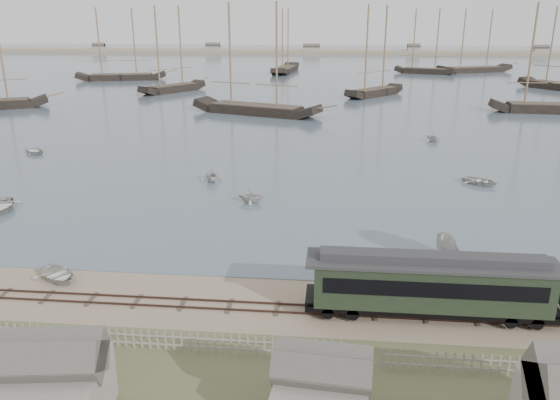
{
  "coord_description": "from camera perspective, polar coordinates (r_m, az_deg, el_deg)",
  "views": [
    {
      "loc": [
        2.14,
        -31.82,
        17.22
      ],
      "look_at": [
        -1.89,
        8.86,
        3.5
      ],
      "focal_mm": 35.0,
      "sensor_mm": 36.0,
      "label": 1
    }
  ],
  "objects": [
    {
      "name": "ground",
      "position": [
        36.24,
        1.62,
        -9.82
      ],
      "size": [
        600.0,
        600.0,
        0.0
      ],
      "primitive_type": "plane",
      "color": "gray",
      "rests_on": "ground"
    },
    {
      "name": "harbor_water",
      "position": [
        202.56,
        5.17,
        13.61
      ],
      "size": [
        600.0,
        336.0,
        0.06
      ],
      "primitive_type": "cube",
      "color": "#42505F",
      "rests_on": "ground"
    },
    {
      "name": "rail_track",
      "position": [
        34.48,
        1.37,
        -11.33
      ],
      "size": [
        120.0,
        1.8,
        0.16
      ],
      "color": "#3D2821",
      "rests_on": "ground"
    },
    {
      "name": "picket_fence_west",
      "position": [
        31.42,
        -11.7,
        -15.12
      ],
      "size": [
        19.0,
        0.1,
        1.2
      ],
      "primitive_type": null,
      "color": "slate",
      "rests_on": "ground"
    },
    {
      "name": "picket_fence_east",
      "position": [
        31.55,
        24.84,
        -16.47
      ],
      "size": [
        15.0,
        0.1,
        1.2
      ],
      "primitive_type": null,
      "color": "slate",
      "rests_on": "ground"
    },
    {
      "name": "far_spit",
      "position": [
        282.36,
        5.39,
        14.97
      ],
      "size": [
        500.0,
        20.0,
        1.8
      ],
      "primitive_type": "cube",
      "color": "gray",
      "rests_on": "ground"
    },
    {
      "name": "passenger_coach",
      "position": [
        33.9,
        15.42,
        -8.37
      ],
      "size": [
        14.73,
        2.84,
        3.58
      ],
      "color": "black",
      "rests_on": "ground"
    },
    {
      "name": "beached_dinghy",
      "position": [
        40.91,
        -22.21,
        -7.24
      ],
      "size": [
        4.25,
        4.49,
        0.76
      ],
      "primitive_type": "imported",
      "rotation": [
        0.0,
        0.0,
        0.95
      ],
      "color": "#B8B6AF",
      "rests_on": "ground"
    },
    {
      "name": "rowboat_0",
      "position": [
        57.25,
        -27.08,
        -0.52
      ],
      "size": [
        5.23,
        4.55,
        0.9
      ],
      "primitive_type": "imported",
      "rotation": [
        0.0,
        0.0,
        0.39
      ],
      "color": "#B8B6AF",
      "rests_on": "harbor_water"
    },
    {
      "name": "rowboat_1",
      "position": [
        53.14,
        -3.05,
        0.46
      ],
      "size": [
        2.44,
        2.77,
        1.37
      ],
      "primitive_type": "imported",
      "rotation": [
        0.0,
        0.0,
        1.49
      ],
      "color": "#B8B6AF",
      "rests_on": "harbor_water"
    },
    {
      "name": "rowboat_2",
      "position": [
        42.45,
        16.99,
        -5.04
      ],
      "size": [
        3.94,
        1.56,
        1.51
      ],
      "primitive_type": "imported",
      "rotation": [
        0.0,
        0.0,
        3.12
      ],
      "color": "#B8B6AF",
      "rests_on": "harbor_water"
    },
    {
      "name": "rowboat_3",
      "position": [
        62.75,
        20.16,
        1.89
      ],
      "size": [
        4.37,
        4.62,
        0.78
      ],
      "primitive_type": "imported",
      "rotation": [
        0.0,
        0.0,
        0.95
      ],
      "color": "#B8B6AF",
      "rests_on": "harbor_water"
    },
    {
      "name": "rowboat_6",
      "position": [
        79.78,
        -24.37,
        4.74
      ],
      "size": [
        4.19,
        4.44,
        0.75
      ],
      "primitive_type": "imported",
      "rotation": [
        0.0,
        0.0,
        4.1
      ],
      "color": "#B8B6AF",
      "rests_on": "harbor_water"
    },
    {
      "name": "rowboat_7",
      "position": [
        82.71,
        15.67,
        6.37
      ],
      "size": [
        3.43,
        3.34,
        1.38
      ],
      "primitive_type": "imported",
      "rotation": [
        0.0,
        0.0,
        0.6
      ],
      "color": "#B8B6AF",
      "rests_on": "harbor_water"
    },
    {
      "name": "rowboat_8",
      "position": [
        60.33,
        -7.19,
        2.61
      ],
      "size": [
        3.59,
        3.42,
        1.47
      ],
      "primitive_type": "imported",
      "rotation": [
        0.0,
        0.0,
        3.62
      ],
      "color": "#B8B6AF",
      "rests_on": "harbor_water"
    },
    {
      "name": "schooner_1",
      "position": [
        136.2,
        -11.38,
        15.19
      ],
      "size": [
        13.58,
        17.68,
        20.0
      ],
      "primitive_type": null,
      "rotation": [
        0.0,
        0.0,
        0.99
      ],
      "color": "black",
      "rests_on": "harbor_water"
    },
    {
      "name": "schooner_2",
      "position": [
        102.23,
        -2.6,
        14.51
      ],
      "size": [
        25.44,
        14.05,
        20.0
      ],
      "primitive_type": null,
      "rotation": [
        0.0,
        0.0,
        -0.35
      ],
      "color": "black",
      "rests_on": "harbor_water"
    },
    {
      "name": "schooner_3",
      "position": [
        128.35,
        10.07,
        15.08
      ],
      "size": [
        14.6,
        16.59,
        20.0
      ],
      "primitive_type": null,
      "rotation": [
        0.0,
        0.0,
        0.89
      ],
      "color": "black",
      "rests_on": "harbor_water"
    },
    {
      "name": "schooner_4",
      "position": [
        115.52,
        26.94,
        13.06
      ],
      "size": [
        21.57,
        6.12,
        20.0
      ],
      "primitive_type": null,
      "rotation": [
        0.0,
        0.0,
        -0.06
      ],
      "color": "black",
      "rests_on": "harbor_water"
    },
    {
      "name": "schooner_6",
      "position": [
        166.73,
        -16.53,
        15.36
      ],
      "size": [
        25.63,
        12.14,
        20.0
      ],
      "primitive_type": null,
      "rotation": [
        0.0,
        0.0,
        0.27
      ],
      "color": "black",
      "rests_on": "harbor_water"
    },
    {
      "name": "schooner_7",
      "position": [
        183.51,
        0.59,
        16.31
      ],
      "size": [
        8.26,
        25.44,
        20.0
      ],
      "primitive_type": null,
      "rotation": [
        0.0,
        0.0,
        1.47
      ],
      "color": "black",
      "rests_on": "harbor_water"
    },
    {
      "name": "schooner_8",
      "position": [
        184.86,
        15.09,
        15.72
      ],
      "size": [
        19.19,
        10.22,
        20.0
      ],
      "primitive_type": null,
      "rotation": [
        0.0,
        0.0,
        -0.33
      ],
      "color": "black",
      "rests_on": "harbor_water"
    },
    {
      "name": "schooner_9",
      "position": [
        194.53,
        19.95,
        15.38
      ],
      "size": [
        26.36,
        15.92,
        20.0
      ],
      "primitive_type": null,
      "rotation": [
        0.0,
        0.0,
        0.41
      ],
      "color": "black",
      "rests_on": "harbor_water"
    }
  ]
}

